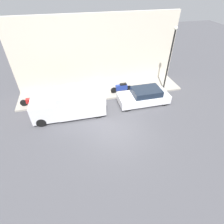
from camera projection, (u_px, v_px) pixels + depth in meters
name	position (u px, v px, depth m)	size (l,w,h in m)	color
ground_plane	(117.00, 131.00, 11.79)	(60.00, 60.00, 0.00)	#47474C
sidewalk	(102.00, 91.00, 15.65)	(2.68, 14.12, 0.14)	gray
building_facade	(98.00, 53.00, 14.95)	(0.30, 14.12, 6.06)	beige
parked_car	(144.00, 96.00, 14.01)	(1.77, 4.04, 1.26)	silver
delivery_van	(70.00, 103.00, 12.50)	(1.81, 5.13, 2.08)	silver
motorcycle_red	(34.00, 100.00, 13.70)	(0.30, 2.05, 0.70)	#B21E1E
motorcycle_black	(68.00, 95.00, 14.12)	(0.30, 2.03, 0.86)	black
motorcycle_blue	(122.00, 88.00, 15.15)	(0.30, 1.91, 0.81)	navy
streetlamp	(170.00, 55.00, 13.93)	(0.28, 0.28, 5.23)	black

